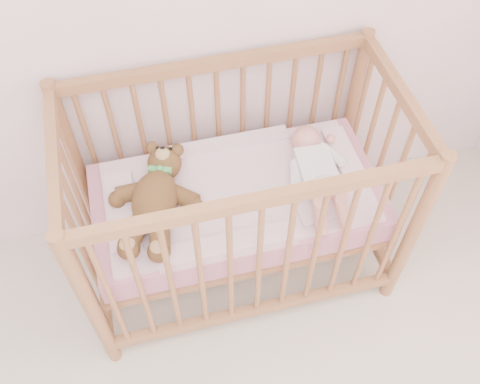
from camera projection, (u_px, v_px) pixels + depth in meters
name	position (u px, v px, depth m)	size (l,w,h in m)	color
crib	(237.00, 200.00, 2.30)	(1.36, 0.76, 1.00)	#986840
mattress	(237.00, 202.00, 2.31)	(1.22, 0.62, 0.13)	#C47A94
blanket	(237.00, 191.00, 2.25)	(1.10, 0.58, 0.06)	#F2A6BF
baby	(316.00, 169.00, 2.23)	(0.27, 0.57, 0.14)	white
teddy_bear	(155.00, 199.00, 2.12)	(0.40, 0.57, 0.16)	brown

